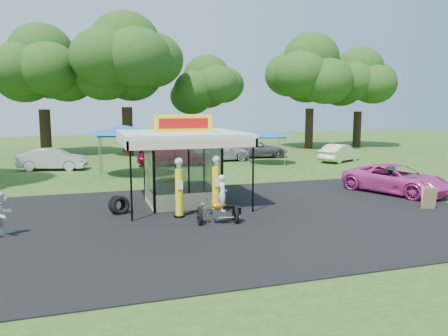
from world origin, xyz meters
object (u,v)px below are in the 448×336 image
Objects in this scene: gas_pump_left at (179,189)px; motorcycle at (221,204)px; a_frame_sign at (429,198)px; bg_car_d at (259,150)px; spectator_east_a at (391,180)px; bg_car_b at (172,156)px; gas_pump_right at (216,186)px; spectator_west at (2,215)px; bg_car_e at (340,153)px; tent_east at (266,133)px; tent_west at (124,130)px; bg_car_a at (53,159)px; pink_sedan at (396,179)px; kiosk_car at (173,186)px; bg_car_c at (220,151)px; gas_station_kiosk at (181,166)px.

motorcycle is at bearing -47.52° from gas_pump_left.
bg_car_d reaches higher than a_frame_sign.
bg_car_b is at bearing -82.48° from spectator_east_a.
gas_pump_right is 2.55× the size of a_frame_sign.
a_frame_sign is 17.24m from spectator_west.
tent_east reaches higher than bg_car_e.
bg_car_e is at bearing 7.47° from tent_west.
gas_pump_left is at bearing -146.30° from bg_car_a.
bg_car_a reaches higher than pink_sedan.
a_frame_sign is at bearing -11.71° from gas_pump_right.
bg_car_c is (6.57, 13.07, 0.38)m from kiosk_car.
bg_car_a is 0.99× the size of tent_west.
gas_pump_right is 0.53× the size of tent_west.
tent_west reaches higher than bg_car_d.
kiosk_car is at bearing -136.96° from bg_car_a.
a_frame_sign is (9.48, -0.45, -0.27)m from motorcycle.
motorcycle is 10.98m from pink_sedan.
gas_pump_left reaches higher than bg_car_a.
a_frame_sign is 0.26× the size of tent_east.
pink_sedan is 1.06× the size of bg_car_d.
pink_sedan reaches higher than kiosk_car.
bg_car_b is at bearing 115.10° from bg_car_d.
pink_sedan is 17.11m from bg_car_b.
motorcycle is 0.42× the size of tent_west.
spectator_west is at bearing 158.42° from bg_car_b.
pink_sedan is 18.45m from spectator_west.
tent_west is (-1.73, 9.55, 1.24)m from gas_station_kiosk.
motorcycle is at bearing 106.46° from bg_car_e.
spectator_west is (-7.73, 0.53, 0.05)m from motorcycle.
bg_car_a is at bearing -63.59° from spectator_east_a.
spectator_west is at bearing -173.31° from gas_pump_right.
gas_station_kiosk is 1.00× the size of bg_car_b.
spectator_west is (-18.28, -2.50, 0.07)m from pink_sedan.
tent_east is (2.95, -2.96, 1.58)m from bg_car_c.
tent_west is (-17.67, -2.32, 2.29)m from bg_car_e.
gas_pump_right is 16.12m from bg_car_b.
tent_east reaches higher than spectator_east_a.
spectator_west is 27.56m from bg_car_e.
motorcycle is (-0.24, -1.47, -0.44)m from gas_pump_right.
spectator_east_a is (11.32, 1.30, -0.44)m from gas_pump_left.
spectator_east_a reaches higher than pink_sedan.
bg_car_e is at bearing -128.96° from bg_car_d.
gas_station_kiosk is 16.65m from bg_car_c.
bg_car_b is (-9.08, 14.50, 0.03)m from pink_sedan.
gas_pump_right is 1.55× the size of spectator_west.
kiosk_car is 7.96m from tent_west.
a_frame_sign is 18.47m from tent_west.
bg_car_b is at bearing 53.17° from bg_car_e.
gas_pump_left reaches higher than bg_car_d.
bg_car_d is at bearing 74.86° from tent_east.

